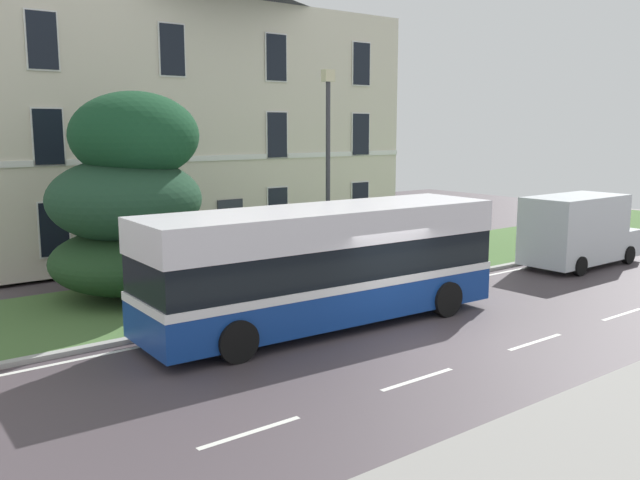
{
  "coord_description": "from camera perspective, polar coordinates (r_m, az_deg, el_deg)",
  "views": [
    {
      "loc": [
        -11.69,
        -11.06,
        5.08
      ],
      "look_at": [
        0.37,
        4.52,
        1.81
      ],
      "focal_mm": 38.33,
      "sensor_mm": 36.0,
      "label": 1
    }
  ],
  "objects": [
    {
      "name": "georgian_townhouse",
      "position": [
        30.73,
        -12.32,
        10.78
      ],
      "size": [
        18.07,
        9.82,
        11.55
      ],
      "color": "beige",
      "rests_on": "ground_plane"
    },
    {
      "name": "street_lamp_post",
      "position": [
        21.2,
        0.67,
        6.36
      ],
      "size": [
        0.36,
        0.24,
        6.68
      ],
      "color": "#333338",
      "rests_on": "ground_plane"
    },
    {
      "name": "white_panel_van",
      "position": [
        26.74,
        20.74,
        0.76
      ],
      "size": [
        5.23,
        2.22,
        2.63
      ],
      "rotation": [
        0.0,
        0.0,
        0.01
      ],
      "color": "silver",
      "rests_on": "ground_plane"
    },
    {
      "name": "evergreen_tree",
      "position": [
        20.53,
        -15.63,
        2.95
      ],
      "size": [
        4.62,
        4.61,
        5.97
      ],
      "color": "#423328",
      "rests_on": "ground_plane"
    },
    {
      "name": "iron_verge_railing",
      "position": [
        20.87,
        2.88,
        -2.93
      ],
      "size": [
        12.13,
        0.04,
        0.97
      ],
      "color": "black",
      "rests_on": "ground_plane"
    },
    {
      "name": "litter_bin",
      "position": [
        22.41,
        4.81,
        -1.88
      ],
      "size": [
        0.56,
        0.56,
        1.16
      ],
      "color": "black",
      "rests_on": "ground_plane"
    },
    {
      "name": "ground_plane",
      "position": [
        17.62,
        5.89,
        -7.44
      ],
      "size": [
        60.0,
        56.0,
        0.18
      ],
      "color": "#463D42"
    },
    {
      "name": "single_decker_bus",
      "position": [
        17.48,
        0.38,
        -2.01
      ],
      "size": [
        9.86,
        3.05,
        3.07
      ],
      "rotation": [
        0.0,
        0.0,
        -0.04
      ],
      "color": "navy",
      "rests_on": "ground_plane"
    }
  ]
}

